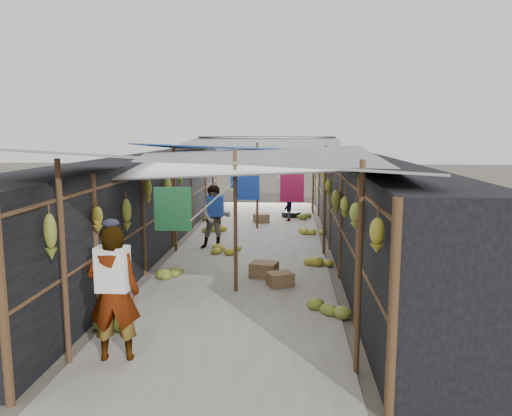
% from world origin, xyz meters
% --- Properties ---
extents(ground, '(80.00, 80.00, 0.00)m').
position_xyz_m(ground, '(0.00, 0.00, 0.00)').
color(ground, '#6B6356').
rests_on(ground, ground).
extents(aisle_slab, '(3.60, 16.00, 0.02)m').
position_xyz_m(aisle_slab, '(0.00, 6.50, 0.01)').
color(aisle_slab, '#9E998E').
rests_on(aisle_slab, ground).
extents(stall_left, '(1.40, 15.00, 2.30)m').
position_xyz_m(stall_left, '(-2.70, 6.50, 1.15)').
color(stall_left, black).
rests_on(stall_left, ground).
extents(stall_right, '(1.40, 15.00, 2.30)m').
position_xyz_m(stall_right, '(2.70, 6.50, 1.15)').
color(stall_right, black).
rests_on(stall_right, ground).
extents(crate_near, '(0.60, 0.53, 0.31)m').
position_xyz_m(crate_near, '(0.47, 3.95, 0.16)').
color(crate_near, olive).
rests_on(crate_near, ground).
extents(crate_mid, '(0.56, 0.51, 0.27)m').
position_xyz_m(crate_mid, '(0.81, 3.37, 0.14)').
color(crate_mid, olive).
rests_on(crate_mid, ground).
extents(crate_back, '(0.56, 0.49, 0.30)m').
position_xyz_m(crate_back, '(0.06, 9.99, 0.15)').
color(crate_back, olive).
rests_on(crate_back, ground).
extents(black_basin, '(0.67, 0.67, 0.20)m').
position_xyz_m(black_basin, '(1.03, 11.16, 0.10)').
color(black_basin, black).
rests_on(black_basin, ground).
extents(vendor_elderly, '(0.71, 0.53, 1.78)m').
position_xyz_m(vendor_elderly, '(-1.24, 0.15, 0.89)').
color(vendor_elderly, white).
rests_on(vendor_elderly, ground).
extents(shopper_blue, '(0.87, 0.73, 1.60)m').
position_xyz_m(shopper_blue, '(-0.87, 6.38, 0.80)').
color(shopper_blue, '#202CA0').
rests_on(shopper_blue, ground).
extents(vendor_seated, '(0.49, 0.70, 0.99)m').
position_xyz_m(vendor_seated, '(0.91, 10.33, 0.49)').
color(vendor_seated, '#544E49').
rests_on(vendor_seated, ground).
extents(market_canopy, '(5.62, 15.20, 2.77)m').
position_xyz_m(market_canopy, '(0.03, 6.82, 2.41)').
color(market_canopy, brown).
rests_on(market_canopy, ground).
extents(hanging_bananas, '(3.95, 14.17, 0.87)m').
position_xyz_m(hanging_bananas, '(-0.04, 6.76, 1.68)').
color(hanging_bananas, olive).
rests_on(hanging_bananas, ground).
extents(floor_bananas, '(3.97, 10.09, 0.34)m').
position_xyz_m(floor_bananas, '(-0.21, 5.76, 0.15)').
color(floor_bananas, olive).
rests_on(floor_bananas, ground).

